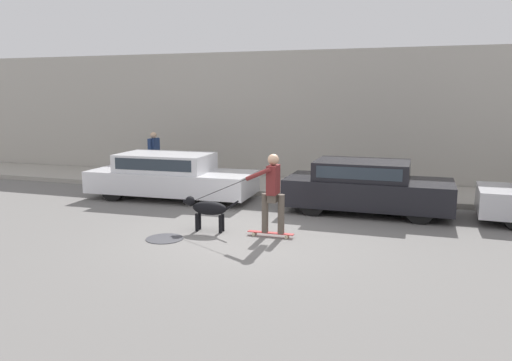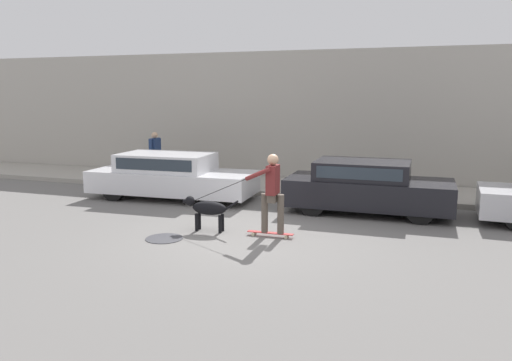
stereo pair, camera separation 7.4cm
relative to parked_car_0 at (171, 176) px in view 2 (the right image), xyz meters
The scene contains 9 objects.
ground_plane 4.47m from the parked_car_0, 40.79° to the right, with size 36.00×36.00×0.00m, color slate.
back_wall 5.31m from the parked_car_0, 48.85° to the left, with size 32.00×0.30×4.26m.
sidewalk_curb 4.15m from the parked_car_0, 35.38° to the left, with size 30.00×2.57×0.15m.
parked_car_0 is the anchor object (origin of this frame).
parked_car_1 5.34m from the parked_car_0, ahead, with size 3.95×1.69×1.28m.
dog 3.63m from the parked_car_0, 49.80° to the right, with size 1.24×0.33×0.73m.
skateboarder 4.68m from the parked_car_0, 36.14° to the right, with size 2.27×0.56×1.70m.
pedestrian_with_bag 2.61m from the parked_car_0, 129.20° to the left, with size 0.23×0.71×1.53m.
manhole_cover 4.04m from the parked_car_0, 63.89° to the right, with size 0.75×0.75×0.01m.
Camera 2 is at (3.27, -9.27, 2.86)m, focal length 35.00 mm.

